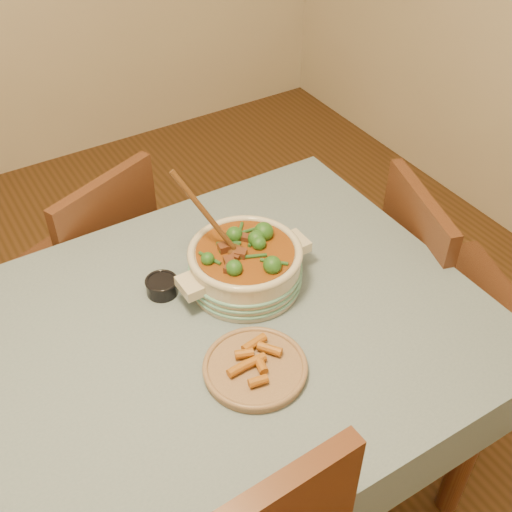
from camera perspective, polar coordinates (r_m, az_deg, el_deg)
The scene contains 7 objects.
floor at distance 2.23m, azimuth -6.40°, elevation -21.32°, with size 4.50×4.50×0.00m, color #472C14.
dining_table at distance 1.67m, azimuth -8.10°, elevation -10.65°, with size 1.68×1.08×0.76m.
stew_casserole at distance 1.71m, azimuth -0.98°, elevation -0.65°, with size 0.38×0.31×0.36m.
condiment_bowl at distance 1.73m, azimuth -8.37°, elevation -2.60°, with size 0.09×0.09×0.05m.
fried_plate at distance 1.54m, azimuth -0.08°, elevation -9.80°, with size 0.28×0.28×0.04m.
chair_far at distance 2.31m, azimuth -14.01°, elevation -0.30°, with size 0.52×0.52×0.86m.
chair_right at distance 2.23m, azimuth 15.52°, elevation -2.25°, with size 0.51×0.51×0.87m.
Camera 1 is at (-0.34, -1.00, 1.97)m, focal length 45.00 mm.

